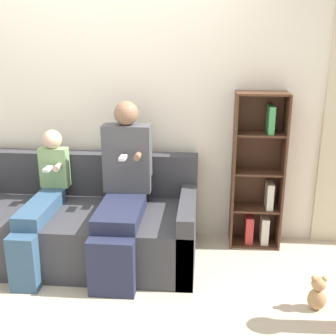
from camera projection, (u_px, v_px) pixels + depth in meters
name	position (u px, v px, depth m)	size (l,w,h in m)	color
ground_plane	(84.00, 292.00, 3.10)	(14.00, 14.00, 0.00)	beige
back_wall	(110.00, 99.00, 3.74)	(10.00, 0.06, 2.55)	silver
couch	(79.00, 225.00, 3.58)	(1.98, 0.94, 0.81)	#38383D
adult_seated	(123.00, 187.00, 3.36)	(0.40, 0.89, 1.31)	#232842
child_seated	(41.00, 203.00, 3.38)	(0.24, 0.91, 1.05)	#335170
bookshelf	(258.00, 177.00, 3.68)	(0.44, 0.27, 1.37)	#4C2D1E
teddy_bear	(317.00, 294.00, 2.88)	(0.13, 0.11, 0.26)	tan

